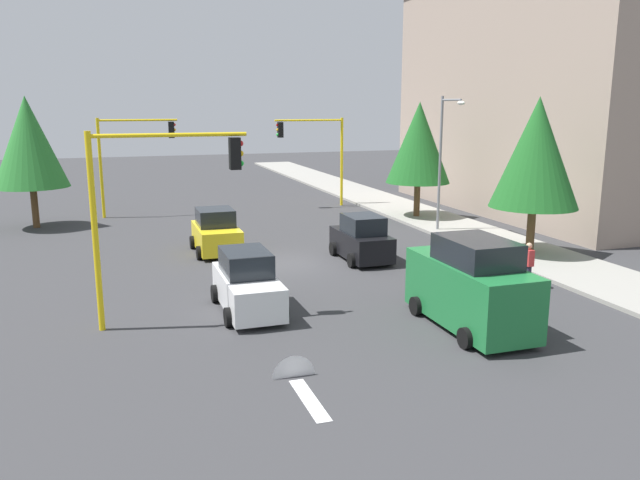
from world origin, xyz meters
TOP-DOWN VIEW (x-y plane):
  - ground_plane at (0.00, 0.00)m, footprint 120.00×120.00m
  - sidewalk_kerb at (-5.00, 10.50)m, footprint 80.00×4.00m
  - lane_arrow_near at (11.51, -3.00)m, footprint 2.40×1.10m
  - apartment_block at (-8.34, 18.50)m, footprint 21.36×9.30m
  - traffic_signal_near_right at (6.00, -5.73)m, footprint 0.36×4.59m
  - traffic_signal_far_left at (-14.00, 5.71)m, footprint 0.36×4.59m
  - traffic_signal_far_right at (-14.00, -5.72)m, footprint 0.36×4.59m
  - street_lamp_curbside at (-3.61, 9.20)m, footprint 2.15×0.28m
  - tree_roadside_near at (2.00, 10.50)m, footprint 3.80×3.80m
  - tree_opposite_side at (-12.00, -11.00)m, footprint 3.86×3.86m
  - tree_roadside_mid at (-8.00, 10.00)m, footprint 3.71×3.71m
  - delivery_van_green at (9.25, 3.00)m, footprint 4.80×2.22m
  - car_black at (0.42, 3.09)m, footprint 3.64×1.95m
  - car_yellow at (-3.01, -2.61)m, footprint 3.64×2.11m
  - car_white at (5.60, -3.00)m, footprint 4.11×1.95m
  - pedestrian_crossing at (6.30, 7.22)m, footprint 0.40×0.24m

SIDE VIEW (x-z plane):
  - ground_plane at x=0.00m, z-range 0.00..0.00m
  - lane_arrow_near at x=11.51m, z-range -0.54..0.56m
  - sidewalk_kerb at x=-5.00m, z-range 0.00..0.15m
  - car_black at x=0.42m, z-range -0.09..1.88m
  - car_yellow at x=-3.01m, z-range -0.09..1.88m
  - car_white at x=5.60m, z-range -0.09..1.88m
  - pedestrian_crossing at x=6.30m, z-range 0.06..1.76m
  - delivery_van_green at x=9.25m, z-range -0.11..2.67m
  - traffic_signal_far_left at x=-14.00m, z-range 1.19..6.93m
  - traffic_signal_far_right at x=-14.00m, z-range 1.20..7.03m
  - traffic_signal_near_right at x=6.00m, z-range 1.21..7.07m
  - street_lamp_curbside at x=-3.61m, z-range 0.85..7.85m
  - tree_roadside_mid at x=-8.00m, z-range 1.04..7.79m
  - tree_roadside_near at x=2.00m, z-range 1.07..8.00m
  - tree_opposite_side at x=-12.00m, z-range 1.09..8.14m
  - apartment_block at x=-8.34m, z-range 0.01..14.57m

